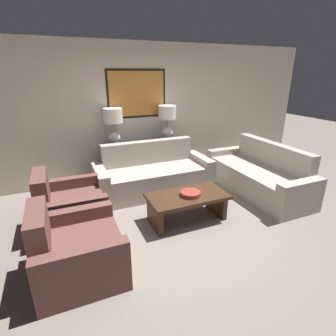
{
  "coord_description": "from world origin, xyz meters",
  "views": [
    {
      "loc": [
        -1.53,
        -2.72,
        2.1
      ],
      "look_at": [
        0.03,
        0.91,
        0.65
      ],
      "focal_mm": 28.0,
      "sensor_mm": 36.0,
      "label": 1
    }
  ],
  "objects_px": {
    "console_table": "(143,161)",
    "table_lamp_left": "(113,122)",
    "decorative_bowl": "(190,194)",
    "table_lamp_right": "(167,118)",
    "coffee_table": "(187,202)",
    "armchair_near_back_wall": "(69,208)",
    "couch_by_back_wall": "(154,175)",
    "couch_by_side": "(258,176)",
    "armchair_near_camera": "(76,251)"
  },
  "relations": [
    {
      "from": "console_table",
      "to": "decorative_bowl",
      "type": "distance_m",
      "value": 1.86
    },
    {
      "from": "table_lamp_right",
      "to": "coffee_table",
      "type": "height_order",
      "value": "table_lamp_right"
    },
    {
      "from": "coffee_table",
      "to": "table_lamp_right",
      "type": "bearing_deg",
      "value": 76.02
    },
    {
      "from": "armchair_near_camera",
      "to": "table_lamp_left",
      "type": "bearing_deg",
      "value": 67.36
    },
    {
      "from": "table_lamp_left",
      "to": "coffee_table",
      "type": "xyz_separation_m",
      "value": [
        0.64,
        -1.82,
        -0.92
      ]
    },
    {
      "from": "decorative_bowl",
      "to": "armchair_near_camera",
      "type": "height_order",
      "value": "armchair_near_camera"
    },
    {
      "from": "table_lamp_left",
      "to": "couch_by_side",
      "type": "bearing_deg",
      "value": -31.3
    },
    {
      "from": "table_lamp_left",
      "to": "armchair_near_camera",
      "type": "xyz_separation_m",
      "value": [
        -0.98,
        -2.34,
        -0.94
      ]
    },
    {
      "from": "couch_by_side",
      "to": "console_table",
      "type": "bearing_deg",
      "value": 141.52
    },
    {
      "from": "console_table",
      "to": "table_lamp_left",
      "type": "height_order",
      "value": "table_lamp_left"
    },
    {
      "from": "couch_by_back_wall",
      "to": "armchair_near_back_wall",
      "type": "relative_size",
      "value": 2.21
    },
    {
      "from": "table_lamp_right",
      "to": "couch_by_side",
      "type": "bearing_deg",
      "value": -48.92
    },
    {
      "from": "table_lamp_right",
      "to": "table_lamp_left",
      "type": "bearing_deg",
      "value": 180.0
    },
    {
      "from": "decorative_bowl",
      "to": "armchair_near_back_wall",
      "type": "distance_m",
      "value": 1.74
    },
    {
      "from": "table_lamp_right",
      "to": "coffee_table",
      "type": "xyz_separation_m",
      "value": [
        -0.45,
        -1.82,
        -0.92
      ]
    },
    {
      "from": "table_lamp_right",
      "to": "couch_by_back_wall",
      "type": "bearing_deg",
      "value": -130.76
    },
    {
      "from": "coffee_table",
      "to": "decorative_bowl",
      "type": "height_order",
      "value": "decorative_bowl"
    },
    {
      "from": "couch_by_back_wall",
      "to": "couch_by_side",
      "type": "relative_size",
      "value": 1.0
    },
    {
      "from": "console_table",
      "to": "couch_by_side",
      "type": "distance_m",
      "value": 2.27
    },
    {
      "from": "console_table",
      "to": "table_lamp_left",
      "type": "distance_m",
      "value": 1.0
    },
    {
      "from": "armchair_near_back_wall",
      "to": "coffee_table",
      "type": "bearing_deg",
      "value": -17.92
    },
    {
      "from": "decorative_bowl",
      "to": "armchair_near_back_wall",
      "type": "bearing_deg",
      "value": 161.19
    },
    {
      "from": "console_table",
      "to": "table_lamp_left",
      "type": "relative_size",
      "value": 2.32
    },
    {
      "from": "coffee_table",
      "to": "couch_by_back_wall",
      "type": "bearing_deg",
      "value": 94.4
    },
    {
      "from": "table_lamp_left",
      "to": "table_lamp_right",
      "type": "relative_size",
      "value": 1.0
    },
    {
      "from": "couch_by_back_wall",
      "to": "decorative_bowl",
      "type": "relative_size",
      "value": 7.23
    },
    {
      "from": "table_lamp_right",
      "to": "armchair_near_back_wall",
      "type": "xyz_separation_m",
      "value": [
        -2.06,
        -1.3,
        -0.94
      ]
    },
    {
      "from": "coffee_table",
      "to": "decorative_bowl",
      "type": "xyz_separation_m",
      "value": [
        0.03,
        -0.04,
        0.14
      ]
    },
    {
      "from": "console_table",
      "to": "couch_by_back_wall",
      "type": "bearing_deg",
      "value": -90.0
    },
    {
      "from": "console_table",
      "to": "table_lamp_left",
      "type": "xyz_separation_m",
      "value": [
        -0.54,
        0.0,
        0.84
      ]
    },
    {
      "from": "decorative_bowl",
      "to": "table_lamp_right",
      "type": "bearing_deg",
      "value": 77.11
    },
    {
      "from": "table_lamp_left",
      "to": "armchair_near_camera",
      "type": "bearing_deg",
      "value": -112.64
    },
    {
      "from": "table_lamp_left",
      "to": "armchair_near_back_wall",
      "type": "relative_size",
      "value": 0.73
    },
    {
      "from": "couch_by_back_wall",
      "to": "armchair_near_camera",
      "type": "relative_size",
      "value": 2.21
    },
    {
      "from": "armchair_near_camera",
      "to": "couch_by_side",
      "type": "bearing_deg",
      "value": 15.81
    },
    {
      "from": "console_table",
      "to": "table_lamp_left",
      "type": "bearing_deg",
      "value": 180.0
    },
    {
      "from": "console_table",
      "to": "armchair_near_back_wall",
      "type": "relative_size",
      "value": 1.68
    },
    {
      "from": "table_lamp_left",
      "to": "decorative_bowl",
      "type": "xyz_separation_m",
      "value": [
        0.66,
        -1.86,
        -0.78
      ]
    },
    {
      "from": "armchair_near_back_wall",
      "to": "couch_by_side",
      "type": "bearing_deg",
      "value": -1.92
    },
    {
      "from": "table_lamp_right",
      "to": "decorative_bowl",
      "type": "xyz_separation_m",
      "value": [
        -0.42,
        -1.86,
        -0.78
      ]
    },
    {
      "from": "armchair_near_camera",
      "to": "console_table",
      "type": "bearing_deg",
      "value": 56.99
    },
    {
      "from": "table_lamp_left",
      "to": "coffee_table",
      "type": "relative_size",
      "value": 0.6
    },
    {
      "from": "couch_by_back_wall",
      "to": "coffee_table",
      "type": "distance_m",
      "value": 1.19
    },
    {
      "from": "couch_by_side",
      "to": "decorative_bowl",
      "type": "xyz_separation_m",
      "value": [
        -1.65,
        -0.45,
        0.15
      ]
    },
    {
      "from": "table_lamp_left",
      "to": "decorative_bowl",
      "type": "bearing_deg",
      "value": -70.33
    },
    {
      "from": "console_table",
      "to": "armchair_near_back_wall",
      "type": "bearing_deg",
      "value": -139.51
    },
    {
      "from": "table_lamp_left",
      "to": "coffee_table",
      "type": "distance_m",
      "value": 2.14
    },
    {
      "from": "table_lamp_left",
      "to": "couch_by_side",
      "type": "height_order",
      "value": "table_lamp_left"
    },
    {
      "from": "table_lamp_right",
      "to": "decorative_bowl",
      "type": "height_order",
      "value": "table_lamp_right"
    },
    {
      "from": "couch_by_side",
      "to": "armchair_near_camera",
      "type": "bearing_deg",
      "value": -164.19
    }
  ]
}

